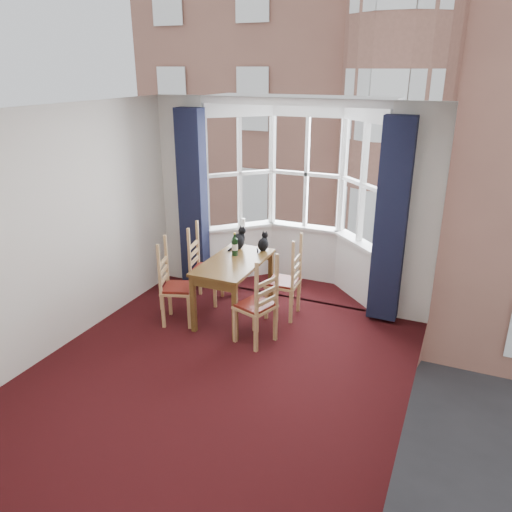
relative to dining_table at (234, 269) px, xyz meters
The scene contains 21 objects.
floor 1.60m from the dining_table, 72.62° to the right, with size 4.50×4.50×0.00m, color black.
ceiling 2.56m from the dining_table, 72.62° to the right, with size 4.50×4.50×0.00m, color white.
wall_left 2.21m from the dining_table, 138.70° to the right, with size 4.50×4.50×0.00m, color silver.
wall_right 2.89m from the dining_table, 29.55° to the right, with size 4.50×4.50×0.00m, color silver.
wall_near 3.72m from the dining_table, 83.22° to the right, with size 4.00×4.00×0.00m, color silver.
wall_back_pier_left 1.66m from the dining_table, 144.42° to the left, with size 0.70×0.12×2.80m, color silver.
wall_back_pier_right 2.37m from the dining_table, 22.73° to the left, with size 0.70×0.12×2.80m, color silver.
bay_window 1.61m from the dining_table, 72.59° to the left, with size 2.76×0.94×2.80m.
curtain_left 1.38m from the dining_table, 145.02° to the left, with size 0.38×0.22×2.60m, color #171A34.
curtain_right 2.09m from the dining_table, 20.49° to the left, with size 0.38×0.22×2.60m, color #171A34.
dining_table is the anchor object (origin of this frame).
chair_left_near 0.85m from the dining_table, 145.74° to the right, with size 0.51×0.53×0.92m.
chair_left_far 0.73m from the dining_table, 159.21° to the left, with size 0.47×0.49×0.92m.
chair_right_near 0.84m from the dining_table, 40.90° to the right, with size 0.51×0.52×0.92m.
chair_right_far 0.77m from the dining_table, 22.97° to the left, with size 0.42×0.44×0.92m.
cat_left 0.53m from the dining_table, 107.83° to the left, with size 0.24×0.28×0.33m.
cat_right 0.60m from the dining_table, 68.82° to the left, with size 0.14×0.20×0.27m.
wine_bottle 0.33m from the dining_table, 111.67° to the left, with size 0.08×0.08×0.32m.
candle_tall 1.32m from the dining_table, 109.32° to the left, with size 0.06×0.06×0.12m, color white.
street 31.59m from the dining_table, 89.20° to the left, with size 80.00×80.00×0.00m, color #333335.
tenement_building 12.67m from the dining_table, 88.04° to the left, with size 18.40×7.80×15.20m.
Camera 1 is at (2.25, -4.06, 3.17)m, focal length 35.00 mm.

